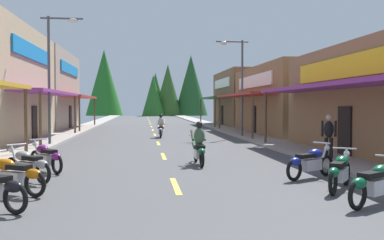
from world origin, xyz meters
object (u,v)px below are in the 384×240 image
at_px(motorcycle_parked_right_3, 310,162).
at_px(motorcycle_parked_left_2, 12,175).
at_px(pedestrian_browsing, 329,134).
at_px(streetlamp_right, 237,74).
at_px(motorcycle_parked_left_3, 27,164).
at_px(motorcycle_parked_left_4, 46,157).
at_px(motorcycle_parked_right_2, 340,171).
at_px(rider_cruising_trailing, 161,128).
at_px(rider_cruising_lead, 199,147).
at_px(streetlamp_left, 55,63).
at_px(motorcycle_parked_right_1, 376,183).

distance_m(motorcycle_parked_right_3, motorcycle_parked_left_2, 8.09).
bearing_deg(motorcycle_parked_left_2, pedestrian_browsing, -122.35).
distance_m(streetlamp_right, motorcycle_parked_left_3, 18.61).
bearing_deg(motorcycle_parked_left_3, motorcycle_parked_left_4, -50.94).
xyz_separation_m(motorcycle_parked_right_2, motorcycle_parked_left_2, (-8.03, 0.40, 0.00)).
height_order(motorcycle_parked_right_3, rider_cruising_trailing, rider_cruising_trailing).
height_order(motorcycle_parked_left_3, rider_cruising_lead, rider_cruising_lead).
relative_size(motorcycle_parked_right_2, rider_cruising_trailing, 0.82).
height_order(motorcycle_parked_left_2, motorcycle_parked_left_3, same).
bearing_deg(motorcycle_parked_left_3, streetlamp_left, -40.22).
bearing_deg(streetlamp_right, motorcycle_parked_right_1, -93.85).
relative_size(streetlamp_right, motorcycle_parked_right_2, 3.67).
bearing_deg(rider_cruising_trailing, motorcycle_parked_left_4, 167.52).
distance_m(streetlamp_right, motorcycle_parked_left_4, 17.07).
bearing_deg(motorcycle_parked_left_3, streetlamp_right, -78.58).
relative_size(motorcycle_parked_left_4, rider_cruising_trailing, 0.81).
bearing_deg(streetlamp_right, motorcycle_parked_right_2, -94.31).
height_order(motorcycle_parked_right_2, motorcycle_parked_left_4, same).
xyz_separation_m(streetlamp_right, motorcycle_parked_right_3, (-1.40, -15.98, -3.69)).
xyz_separation_m(streetlamp_left, motorcycle_parked_left_3, (1.34, -10.81, -3.88)).
relative_size(motorcycle_parked_left_2, motorcycle_parked_left_4, 1.08).
distance_m(streetlamp_right, motorcycle_parked_left_2, 20.06).
bearing_deg(motorcycle_parked_left_3, motorcycle_parked_right_1, -162.13).
height_order(motorcycle_parked_left_4, rider_cruising_trailing, rider_cruising_trailing).
bearing_deg(pedestrian_browsing, streetlamp_right, -157.86).
height_order(streetlamp_right, motorcycle_parked_right_1, streetlamp_right).
xyz_separation_m(motorcycle_parked_left_2, motorcycle_parked_left_3, (-0.10, 1.76, 0.00)).
height_order(motorcycle_parked_left_3, motorcycle_parked_left_4, same).
bearing_deg(motorcycle_parked_right_2, rider_cruising_trailing, 49.29).
distance_m(motorcycle_parked_left_3, rider_cruising_trailing, 16.55).
distance_m(motorcycle_parked_left_3, pedestrian_browsing, 10.81).
bearing_deg(motorcycle_parked_right_1, streetlamp_left, 91.19).
distance_m(motorcycle_parked_right_2, rider_cruising_trailing, 18.49).
height_order(streetlamp_left, motorcycle_parked_right_2, streetlamp_left).
distance_m(motorcycle_parked_left_2, pedestrian_browsing, 11.37).
bearing_deg(rider_cruising_trailing, motorcycle_parked_right_2, -164.01).
xyz_separation_m(motorcycle_parked_right_3, motorcycle_parked_left_3, (-8.07, 0.39, 0.00)).
xyz_separation_m(streetlamp_right, motorcycle_parked_left_2, (-9.36, -17.35, -3.69)).
xyz_separation_m(motorcycle_parked_right_3, rider_cruising_lead, (-2.86, 3.24, 0.17)).
relative_size(motorcycle_parked_left_2, motorcycle_parked_left_3, 1.15).
distance_m(motorcycle_parked_right_1, motorcycle_parked_right_3, 3.39).
height_order(streetlamp_left, motorcycle_parked_left_2, streetlamp_left).
bearing_deg(streetlamp_right, rider_cruising_lead, -108.46).
bearing_deg(rider_cruising_lead, motorcycle_parked_right_1, -156.87).
relative_size(motorcycle_parked_right_3, pedestrian_browsing, 1.05).
xyz_separation_m(motorcycle_parked_left_4, rider_cruising_lead, (5.10, 1.06, 0.17)).
bearing_deg(rider_cruising_lead, motorcycle_parked_left_3, 117.78).
distance_m(streetlamp_right, rider_cruising_lead, 13.88).
bearing_deg(motorcycle_parked_right_2, motorcycle_parked_right_1, -141.16).
relative_size(motorcycle_parked_right_3, motorcycle_parked_left_3, 1.15).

